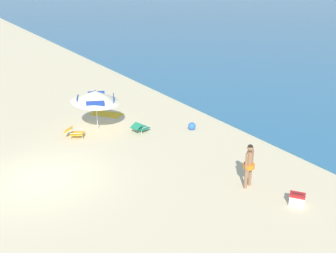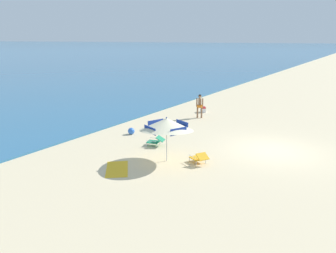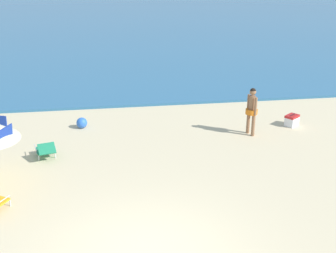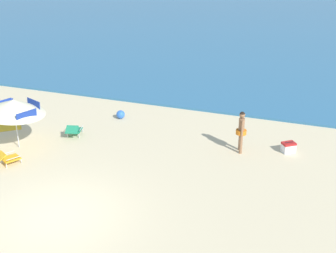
% 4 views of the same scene
% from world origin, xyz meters
% --- Properties ---
extents(ground_plane, '(800.00, 800.00, 0.00)m').
position_xyz_m(ground_plane, '(0.00, 0.00, 0.00)').
color(ground_plane, beige).
extents(beach_umbrella_striped_main, '(3.23, 3.21, 2.10)m').
position_xyz_m(beach_umbrella_striped_main, '(-3.97, 3.67, 1.70)').
color(beach_umbrella_striped_main, silver).
rests_on(beach_umbrella_striped_main, ground).
extents(lounge_chair_under_umbrella, '(0.90, 1.03, 0.52)m').
position_xyz_m(lounge_chair_under_umbrella, '(-3.46, 2.29, 0.27)').
color(lounge_chair_under_umbrella, gold).
rests_on(lounge_chair_under_umbrella, ground).
extents(lounge_chair_beside_umbrella, '(0.74, 0.99, 0.52)m').
position_xyz_m(lounge_chair_beside_umbrella, '(-2.44, 5.29, 0.27)').
color(lounge_chair_beside_umbrella, '#1E7F56').
rests_on(lounge_chair_beside_umbrella, ground).
extents(person_standing_near_shore, '(0.40, 0.47, 1.65)m').
position_xyz_m(person_standing_near_shore, '(4.30, 6.18, 0.95)').
color(person_standing_near_shore, '#8C6042').
rests_on(person_standing_near_shore, ground).
extents(cooler_box, '(0.61, 0.58, 0.43)m').
position_xyz_m(cooler_box, '(6.05, 6.77, 0.20)').
color(cooler_box, white).
rests_on(cooler_box, ground).
extents(beach_ball, '(0.38, 0.38, 0.38)m').
position_xyz_m(beach_ball, '(-1.44, 7.67, 0.19)').
color(beach_ball, blue).
rests_on(beach_ball, ground).
extents(beach_towel, '(1.97, 1.83, 0.01)m').
position_xyz_m(beach_towel, '(-5.90, 4.93, 0.01)').
color(beach_towel, gold).
rests_on(beach_towel, ground).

